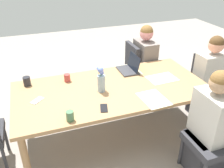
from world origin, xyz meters
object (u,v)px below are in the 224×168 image
object	(u,v)px
coffee_mug_near_right	(67,78)
dining_table	(112,92)
coffee_mug_near_left	(27,81)
flower_vase	(101,80)
chair_near_left_near	(218,134)
phone_silver	(37,101)
laptop_far_left_far	(129,68)
phone_black	(104,108)
person_far_left_far	(144,67)
person_head_right_left_mid	(208,83)
coffee_mug_centre_left	(70,116)
chair_head_right_left_mid	(208,81)
person_near_left_near	(209,130)
chair_far_left_far	(138,68)

from	to	relation	value
coffee_mug_near_right	dining_table	bearing A→B (deg)	-36.23
dining_table	coffee_mug_near_left	size ratio (longest dim) A/B	20.57
flower_vase	coffee_mug_near_right	distance (m)	0.50
chair_near_left_near	phone_silver	size ratio (longest dim) A/B	6.00
dining_table	laptop_far_left_far	bearing A→B (deg)	43.75
coffee_mug_near_left	coffee_mug_near_right	distance (m)	0.47
dining_table	flower_vase	size ratio (longest dim) A/B	7.31
dining_table	phone_black	bearing A→B (deg)	-120.49
laptop_far_left_far	coffee_mug_near_left	distance (m)	1.30
person_far_left_far	flower_vase	bearing A→B (deg)	-139.58
person_far_left_far	phone_black	world-z (taller)	person_far_left_far
coffee_mug_near_right	chair_near_left_near	bearing A→B (deg)	-43.43
person_head_right_left_mid	phone_black	world-z (taller)	person_head_right_left_mid
coffee_mug_centre_left	phone_silver	bearing A→B (deg)	120.40
person_head_right_left_mid	coffee_mug_centre_left	distance (m)	2.08
person_far_left_far	laptop_far_left_far	bearing A→B (deg)	-136.13
laptop_far_left_far	phone_black	bearing A→B (deg)	-129.03
chair_head_right_left_mid	coffee_mug_near_left	world-z (taller)	chair_head_right_left_mid
chair_near_left_near	chair_head_right_left_mid	size ratio (longest dim) A/B	1.00
dining_table	phone_black	size ratio (longest dim) A/B	14.93
person_near_left_near	phone_silver	distance (m)	1.81
chair_far_left_far	flower_vase	distance (m)	1.30
phone_black	chair_far_left_far	bearing A→B (deg)	-23.21
dining_table	chair_head_right_left_mid	distance (m)	1.50
person_near_left_near	person_head_right_left_mid	xyz separation A→B (m)	(0.67, 0.85, 0.00)
flower_vase	person_near_left_near	bearing A→B (deg)	-41.55
chair_head_right_left_mid	coffee_mug_near_right	bearing A→B (deg)	173.02
person_head_right_left_mid	flower_vase	xyz separation A→B (m)	(-1.57, -0.05, 0.34)
person_head_right_left_mid	chair_far_left_far	distance (m)	1.07
chair_near_left_near	coffee_mug_centre_left	world-z (taller)	chair_near_left_near
flower_vase	chair_far_left_far	bearing A→B (deg)	44.76
laptop_far_left_far	phone_silver	bearing A→B (deg)	-163.66
dining_table	chair_head_right_left_mid	size ratio (longest dim) A/B	2.49
chair_far_left_far	person_near_left_near	bearing A→B (deg)	-89.62
dining_table	coffee_mug_centre_left	xyz separation A→B (m)	(-0.58, -0.46, 0.11)
chair_head_right_left_mid	laptop_far_left_far	size ratio (longest dim) A/B	2.81
chair_head_right_left_mid	person_far_left_far	distance (m)	0.96
person_head_right_left_mid	phone_black	size ratio (longest dim) A/B	7.97
laptop_far_left_far	person_far_left_far	bearing A→B (deg)	43.87
dining_table	coffee_mug_centre_left	world-z (taller)	coffee_mug_centre_left
chair_near_left_near	coffee_mug_near_right	xyz separation A→B (m)	(-1.29, 1.22, 0.27)
dining_table	person_head_right_left_mid	bearing A→B (deg)	0.96
chair_near_left_near	chair_head_right_left_mid	distance (m)	1.18
flower_vase	phone_black	bearing A→B (deg)	-103.21
chair_head_right_left_mid	phone_black	world-z (taller)	chair_head_right_left_mid
person_head_right_left_mid	person_far_left_far	xyz separation A→B (m)	(-0.61, 0.76, 0.00)
laptop_far_left_far	person_near_left_near	bearing A→B (deg)	-71.96
person_head_right_left_mid	coffee_mug_near_left	world-z (taller)	person_head_right_left_mid
chair_head_right_left_mid	coffee_mug_centre_left	bearing A→B (deg)	-164.94
dining_table	phone_silver	size ratio (longest dim) A/B	14.93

